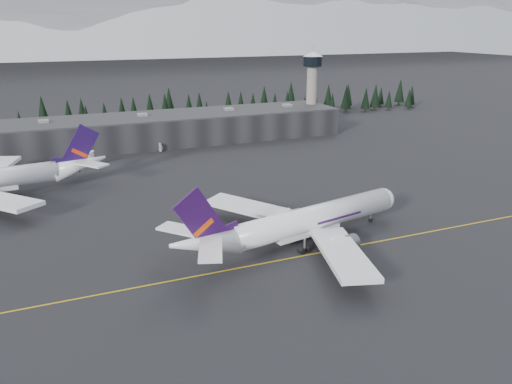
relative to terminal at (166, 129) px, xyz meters
name	(u,v)px	position (x,y,z in m)	size (l,w,h in m)	color
ground	(289,254)	(0.00, -125.00, -6.30)	(1400.00, 1400.00, 0.00)	black
taxiline	(293,258)	(0.00, -127.00, -6.29)	(400.00, 0.40, 0.02)	gold
terminal	(166,129)	(0.00, 0.00, 0.00)	(160.00, 30.00, 12.60)	black
control_tower	(312,82)	(75.00, 3.00, 17.11)	(10.00, 10.00, 37.70)	gray
treeline	(150,113)	(0.00, 37.00, 1.20)	(360.00, 20.00, 15.00)	black
mountain_ridge	(67,51)	(0.00, 875.00, -6.30)	(4400.00, 900.00, 420.00)	white
jet_main	(297,223)	(4.20, -120.56, -0.82)	(65.34, 59.74, 19.42)	white
gse_vehicle_a	(92,164)	(-34.93, -28.13, -5.54)	(2.52, 5.46, 1.52)	white
gse_vehicle_b	(161,150)	(-6.14, -16.28, -5.64)	(1.56, 3.87, 1.32)	white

